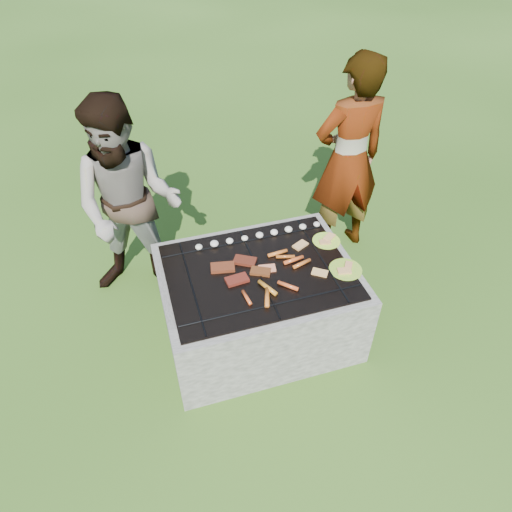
{
  "coord_description": "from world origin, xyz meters",
  "views": [
    {
      "loc": [
        -0.66,
        -2.1,
        2.68
      ],
      "look_at": [
        0.0,
        0.05,
        0.7
      ],
      "focal_mm": 32.0,
      "sensor_mm": 36.0,
      "label": 1
    }
  ],
  "objects_px": {
    "plate_far": "(326,241)",
    "plate_near": "(345,270)",
    "fire_pit": "(258,304)",
    "cook": "(348,160)",
    "bystander": "(130,206)"
  },
  "relations": [
    {
      "from": "plate_far",
      "to": "plate_near",
      "type": "height_order",
      "value": "same"
    },
    {
      "from": "plate_far",
      "to": "plate_near",
      "type": "relative_size",
      "value": 1.06
    },
    {
      "from": "fire_pit",
      "to": "plate_far",
      "type": "relative_size",
      "value": 4.92
    },
    {
      "from": "plate_far",
      "to": "cook",
      "type": "xyz_separation_m",
      "value": [
        0.44,
        0.63,
        0.24
      ]
    },
    {
      "from": "fire_pit",
      "to": "cook",
      "type": "distance_m",
      "value": 1.39
    },
    {
      "from": "plate_near",
      "to": "bystander",
      "type": "height_order",
      "value": "bystander"
    },
    {
      "from": "plate_near",
      "to": "cook",
      "type": "relative_size",
      "value": 0.15
    },
    {
      "from": "plate_near",
      "to": "plate_far",
      "type": "bearing_deg",
      "value": 89.59
    },
    {
      "from": "cook",
      "to": "bystander",
      "type": "distance_m",
      "value": 1.74
    },
    {
      "from": "fire_pit",
      "to": "plate_far",
      "type": "xyz_separation_m",
      "value": [
        0.56,
        0.16,
        0.33
      ]
    },
    {
      "from": "cook",
      "to": "plate_near",
      "type": "bearing_deg",
      "value": 61.6
    },
    {
      "from": "fire_pit",
      "to": "cook",
      "type": "relative_size",
      "value": 0.77
    },
    {
      "from": "fire_pit",
      "to": "cook",
      "type": "height_order",
      "value": "cook"
    },
    {
      "from": "fire_pit",
      "to": "plate_far",
      "type": "height_order",
      "value": "plate_far"
    },
    {
      "from": "fire_pit",
      "to": "plate_near",
      "type": "distance_m",
      "value": 0.67
    }
  ]
}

